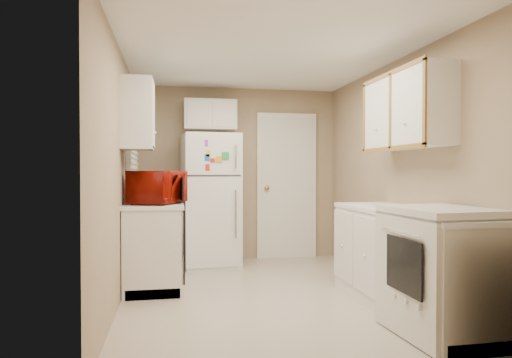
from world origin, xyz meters
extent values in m
plane|color=#C3B49E|center=(0.00, 0.00, 0.00)|extent=(3.80, 3.80, 0.00)
plane|color=white|center=(0.00, 0.00, 2.40)|extent=(3.80, 3.80, 0.00)
plane|color=#9A8366|center=(-1.40, 0.00, 1.20)|extent=(3.80, 3.80, 0.00)
plane|color=#9A8366|center=(1.40, 0.00, 1.20)|extent=(3.80, 3.80, 0.00)
plane|color=#9A8366|center=(0.00, 1.90, 1.20)|extent=(2.80, 2.80, 0.00)
plane|color=#9A8366|center=(0.00, -1.90, 1.20)|extent=(2.80, 2.80, 0.00)
cube|color=silver|center=(-1.10, 0.90, 0.45)|extent=(0.60, 1.80, 0.90)
cube|color=black|center=(-0.81, 0.30, 0.49)|extent=(0.03, 0.58, 0.72)
cube|color=gray|center=(-1.10, 1.05, 0.86)|extent=(0.54, 0.74, 0.16)
imported|color=#901106|center=(-1.06, 0.37, 1.05)|extent=(0.70, 0.55, 0.41)
imported|color=white|center=(-1.15, 1.59, 1.00)|extent=(0.10, 0.10, 0.21)
cube|color=silver|center=(-1.36, 1.05, 1.60)|extent=(0.10, 0.98, 1.08)
cube|color=silver|center=(-1.25, 0.22, 1.80)|extent=(0.30, 0.45, 0.70)
cube|color=silver|center=(-0.42, 1.52, 0.86)|extent=(0.76, 0.74, 1.72)
cube|color=silver|center=(-0.40, 1.75, 2.00)|extent=(0.70, 0.30, 0.40)
cube|color=silver|center=(0.70, 1.86, 1.02)|extent=(0.86, 0.06, 2.08)
cube|color=silver|center=(1.10, -0.80, 0.45)|extent=(0.60, 2.00, 0.90)
cube|color=silver|center=(1.07, -1.35, 0.49)|extent=(0.70, 0.84, 0.97)
cube|color=silver|center=(1.25, -0.50, 1.80)|extent=(0.30, 1.20, 0.70)
camera|label=1|loc=(-0.93, -4.45, 1.24)|focal=32.00mm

